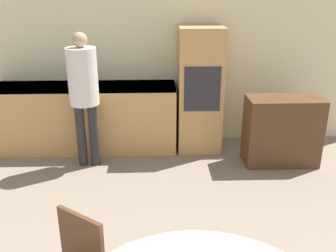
% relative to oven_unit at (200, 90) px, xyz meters
% --- Properties ---
extents(wall_back, '(6.25, 0.05, 2.60)m').
position_rel_oven_unit_xyz_m(wall_back, '(-0.56, 0.34, 0.44)').
color(wall_back, beige).
rests_on(wall_back, ground_plane).
extents(kitchen_counter, '(2.49, 0.60, 0.94)m').
position_rel_oven_unit_xyz_m(kitchen_counter, '(-1.59, -0.01, -0.38)').
color(kitchen_counter, tan).
rests_on(kitchen_counter, ground_plane).
extents(oven_unit, '(0.60, 0.59, 1.72)m').
position_rel_oven_unit_xyz_m(oven_unit, '(0.00, 0.00, 0.00)').
color(oven_unit, tan).
rests_on(oven_unit, ground_plane).
extents(sideboard, '(0.95, 0.45, 0.89)m').
position_rel_oven_unit_xyz_m(sideboard, '(1.03, -0.55, -0.41)').
color(sideboard, '#51331E').
rests_on(sideboard, ground_plane).
extents(person_standing, '(0.36, 0.36, 1.72)m').
position_rel_oven_unit_xyz_m(person_standing, '(-1.50, -0.53, 0.20)').
color(person_standing, '#262628').
rests_on(person_standing, ground_plane).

